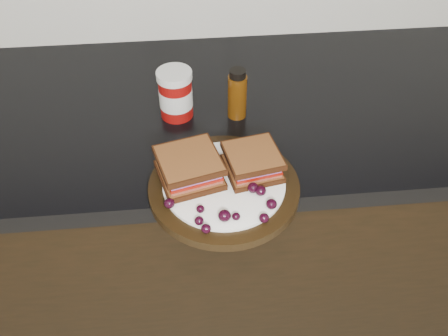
# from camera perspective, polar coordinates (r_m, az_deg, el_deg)

# --- Properties ---
(base_cabinets) EXTENTS (3.96, 0.58, 0.86)m
(base_cabinets) POSITION_cam_1_polar(r_m,az_deg,el_deg) (1.46, -5.22, -7.98)
(base_cabinets) COLOR black
(base_cabinets) RESTS_ON ground_plane
(countertop) EXTENTS (3.98, 0.60, 0.04)m
(countertop) POSITION_cam_1_polar(r_m,az_deg,el_deg) (1.15, -6.64, 6.08)
(countertop) COLOR black
(countertop) RESTS_ON base_cabinets
(plate) EXTENTS (0.28, 0.28, 0.02)m
(plate) POSITION_cam_1_polar(r_m,az_deg,el_deg) (0.93, -0.00, -2.28)
(plate) COLOR black
(plate) RESTS_ON countertop
(sandwich_left) EXTENTS (0.13, 0.13, 0.05)m
(sandwich_left) POSITION_cam_1_polar(r_m,az_deg,el_deg) (0.91, -3.98, 0.04)
(sandwich_left) COLOR brown
(sandwich_left) RESTS_ON plate
(sandwich_right) EXTENTS (0.11, 0.11, 0.04)m
(sandwich_right) POSITION_cam_1_polar(r_m,az_deg,el_deg) (0.92, 3.28, 0.68)
(sandwich_right) COLOR brown
(sandwich_right) RESTS_ON plate
(grape_0) EXTENTS (0.02, 0.02, 0.02)m
(grape_0) POSITION_cam_1_polar(r_m,az_deg,el_deg) (0.87, -6.27, -4.03)
(grape_0) COLOR black
(grape_0) RESTS_ON plate
(grape_1) EXTENTS (0.01, 0.01, 0.01)m
(grape_1) POSITION_cam_1_polar(r_m,az_deg,el_deg) (0.86, -2.72, -4.70)
(grape_1) COLOR black
(grape_1) RESTS_ON plate
(grape_2) EXTENTS (0.02, 0.02, 0.01)m
(grape_2) POSITION_cam_1_polar(r_m,az_deg,el_deg) (0.84, -2.86, -6.04)
(grape_2) COLOR black
(grape_2) RESTS_ON plate
(grape_3) EXTENTS (0.02, 0.02, 0.02)m
(grape_3) POSITION_cam_1_polar(r_m,az_deg,el_deg) (0.83, -2.06, -6.94)
(grape_3) COLOR black
(grape_3) RESTS_ON plate
(grape_4) EXTENTS (0.02, 0.02, 0.02)m
(grape_4) POSITION_cam_1_polar(r_m,az_deg,el_deg) (0.85, 0.06, -5.47)
(grape_4) COLOR black
(grape_4) RESTS_ON plate
(grape_5) EXTENTS (0.01, 0.01, 0.01)m
(grape_5) POSITION_cam_1_polar(r_m,az_deg,el_deg) (0.85, 1.40, -5.55)
(grape_5) COLOR black
(grape_5) RESTS_ON plate
(grape_6) EXTENTS (0.02, 0.02, 0.02)m
(grape_6) POSITION_cam_1_polar(r_m,az_deg,el_deg) (0.85, 4.60, -5.72)
(grape_6) COLOR black
(grape_6) RESTS_ON plate
(grape_7) EXTENTS (0.02, 0.02, 0.02)m
(grape_7) POSITION_cam_1_polar(r_m,az_deg,el_deg) (0.87, 5.44, -4.12)
(grape_7) COLOR black
(grape_7) RESTS_ON plate
(grape_8) EXTENTS (0.02, 0.02, 0.02)m
(grape_8) POSITION_cam_1_polar(r_m,az_deg,el_deg) (0.89, 4.21, -2.61)
(grape_8) COLOR black
(grape_8) RESTS_ON plate
(grape_9) EXTENTS (0.02, 0.02, 0.02)m
(grape_9) POSITION_cam_1_polar(r_m,az_deg,el_deg) (0.89, 3.34, -2.26)
(grape_9) COLOR black
(grape_9) RESTS_ON plate
(grape_10) EXTENTS (0.02, 0.02, 0.02)m
(grape_10) POSITION_cam_1_polar(r_m,az_deg,el_deg) (0.93, 4.31, -0.25)
(grape_10) COLOR black
(grape_10) RESTS_ON plate
(grape_11) EXTENTS (0.02, 0.02, 0.02)m
(grape_11) POSITION_cam_1_polar(r_m,az_deg,el_deg) (0.94, 3.42, 0.35)
(grape_11) COLOR black
(grape_11) RESTS_ON plate
(grape_12) EXTENTS (0.02, 0.02, 0.02)m
(grape_12) POSITION_cam_1_polar(r_m,az_deg,el_deg) (0.95, 2.95, 0.95)
(grape_12) COLOR black
(grape_12) RESTS_ON plate
(grape_13) EXTENTS (0.02, 0.02, 0.02)m
(grape_13) POSITION_cam_1_polar(r_m,az_deg,el_deg) (0.94, -4.50, 0.49)
(grape_13) COLOR black
(grape_13) RESTS_ON plate
(grape_14) EXTENTS (0.02, 0.02, 0.02)m
(grape_14) POSITION_cam_1_polar(r_m,az_deg,el_deg) (0.92, -5.24, -0.61)
(grape_14) COLOR black
(grape_14) RESTS_ON plate
(grape_15) EXTENTS (0.02, 0.02, 0.02)m
(grape_15) POSITION_cam_1_polar(r_m,az_deg,el_deg) (0.91, -4.10, -1.40)
(grape_15) COLOR black
(grape_15) RESTS_ON plate
(grape_16) EXTENTS (0.02, 0.02, 0.02)m
(grape_16) POSITION_cam_1_polar(r_m,az_deg,el_deg) (0.94, -3.80, 0.36)
(grape_16) COLOR black
(grape_16) RESTS_ON plate
(grape_17) EXTENTS (0.02, 0.02, 0.02)m
(grape_17) POSITION_cam_1_polar(r_m,az_deg,el_deg) (0.93, -3.58, -0.22)
(grape_17) COLOR black
(grape_17) RESTS_ON plate
(grape_18) EXTENTS (0.02, 0.02, 0.02)m
(grape_18) POSITION_cam_1_polar(r_m,az_deg,el_deg) (0.90, -5.40, -1.92)
(grape_18) COLOR black
(grape_18) RESTS_ON plate
(condiment_jar) EXTENTS (0.08, 0.08, 0.11)m
(condiment_jar) POSITION_cam_1_polar(r_m,az_deg,el_deg) (1.08, -5.55, 8.42)
(condiment_jar) COLOR maroon
(condiment_jar) RESTS_ON countertop
(oil_bottle) EXTENTS (0.05, 0.05, 0.11)m
(oil_bottle) POSITION_cam_1_polar(r_m,az_deg,el_deg) (1.07, 1.52, 8.50)
(oil_bottle) COLOR #452406
(oil_bottle) RESTS_ON countertop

